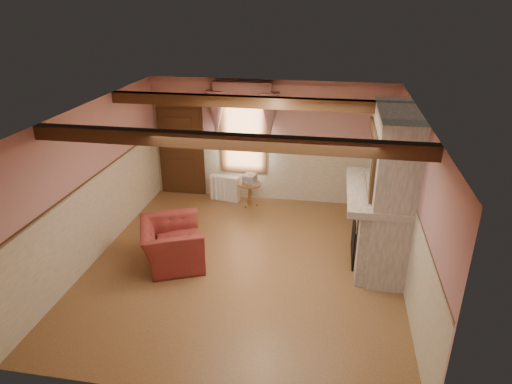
% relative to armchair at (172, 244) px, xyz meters
% --- Properties ---
extents(floor, '(5.50, 6.00, 0.01)m').
position_rel_armchair_xyz_m(floor, '(1.30, 0.14, -0.39)').
color(floor, brown).
rests_on(floor, ground).
extents(ceiling, '(5.50, 6.00, 0.01)m').
position_rel_armchair_xyz_m(ceiling, '(1.30, 0.14, 2.41)').
color(ceiling, silver).
rests_on(ceiling, wall_back).
extents(wall_back, '(5.50, 0.02, 2.80)m').
position_rel_armchair_xyz_m(wall_back, '(1.30, 3.14, 1.01)').
color(wall_back, '#AF7A79').
rests_on(wall_back, floor).
extents(wall_front, '(5.50, 0.02, 2.80)m').
position_rel_armchair_xyz_m(wall_front, '(1.30, -2.86, 1.01)').
color(wall_front, '#AF7A79').
rests_on(wall_front, floor).
extents(wall_left, '(0.02, 6.00, 2.80)m').
position_rel_armchair_xyz_m(wall_left, '(-1.45, 0.14, 1.01)').
color(wall_left, '#AF7A79').
rests_on(wall_left, floor).
extents(wall_right, '(0.02, 6.00, 2.80)m').
position_rel_armchair_xyz_m(wall_right, '(4.05, 0.14, 1.01)').
color(wall_right, '#AF7A79').
rests_on(wall_right, floor).
extents(wainscot, '(5.50, 6.00, 1.50)m').
position_rel_armchair_xyz_m(wainscot, '(1.30, 0.14, 0.36)').
color(wainscot, beige).
rests_on(wainscot, floor).
extents(chair_rail, '(5.50, 6.00, 0.08)m').
position_rel_armchair_xyz_m(chair_rail, '(1.30, 0.14, 1.11)').
color(chair_rail, black).
rests_on(chair_rail, wainscot).
extents(firebox, '(0.20, 0.95, 0.90)m').
position_rel_armchair_xyz_m(firebox, '(3.30, 0.74, 0.06)').
color(firebox, black).
rests_on(firebox, floor).
extents(armchair, '(1.44, 1.52, 0.78)m').
position_rel_armchair_xyz_m(armchair, '(0.00, 0.00, 0.00)').
color(armchair, maroon).
rests_on(armchair, floor).
extents(side_table, '(0.68, 0.68, 0.55)m').
position_rel_armchair_xyz_m(side_table, '(0.93, 2.65, -0.12)').
color(side_table, brown).
rests_on(side_table, floor).
extents(book_stack, '(0.31, 0.36, 0.20)m').
position_rel_armchair_xyz_m(book_stack, '(0.92, 2.68, 0.26)').
color(book_stack, '#B7AD8C').
rests_on(book_stack, side_table).
extents(radiator, '(0.72, 0.29, 0.60)m').
position_rel_armchair_xyz_m(radiator, '(0.28, 2.84, -0.09)').
color(radiator, silver).
rests_on(radiator, floor).
extents(bowl, '(0.33, 0.33, 0.08)m').
position_rel_armchair_xyz_m(bowl, '(3.54, 0.53, 1.07)').
color(bowl, brown).
rests_on(bowl, mantel).
extents(mantel_clock, '(0.14, 0.24, 0.20)m').
position_rel_armchair_xyz_m(mantel_clock, '(3.54, 1.55, 1.13)').
color(mantel_clock, black).
rests_on(mantel_clock, mantel).
extents(oil_lamp, '(0.11, 0.11, 0.28)m').
position_rel_armchair_xyz_m(oil_lamp, '(3.54, 1.39, 1.17)').
color(oil_lamp, '#B88634').
rests_on(oil_lamp, mantel).
extents(candle_red, '(0.06, 0.06, 0.16)m').
position_rel_armchair_xyz_m(candle_red, '(3.54, 0.05, 1.11)').
color(candle_red, '#B13115').
rests_on(candle_red, mantel).
extents(jar_yellow, '(0.06, 0.06, 0.12)m').
position_rel_armchair_xyz_m(jar_yellow, '(3.54, 0.23, 1.09)').
color(jar_yellow, yellow).
rests_on(jar_yellow, mantel).
extents(fireplace, '(0.85, 2.00, 2.80)m').
position_rel_armchair_xyz_m(fireplace, '(3.72, 0.74, 1.01)').
color(fireplace, gray).
rests_on(fireplace, floor).
extents(mantel, '(1.05, 2.05, 0.12)m').
position_rel_armchair_xyz_m(mantel, '(3.54, 0.74, 0.97)').
color(mantel, gray).
rests_on(mantel, fireplace).
extents(overmantel_mirror, '(0.06, 1.44, 1.04)m').
position_rel_armchair_xyz_m(overmantel_mirror, '(3.36, 0.74, 1.58)').
color(overmantel_mirror, silver).
rests_on(overmantel_mirror, fireplace).
extents(door, '(1.10, 0.10, 2.10)m').
position_rel_armchair_xyz_m(door, '(-0.80, 3.08, 0.66)').
color(door, black).
rests_on(door, floor).
extents(window, '(1.06, 0.08, 2.02)m').
position_rel_armchair_xyz_m(window, '(0.70, 3.11, 1.26)').
color(window, white).
rests_on(window, wall_back).
extents(window_drapes, '(1.30, 0.14, 1.40)m').
position_rel_armchair_xyz_m(window_drapes, '(0.70, 3.02, 1.86)').
color(window_drapes, gray).
rests_on(window_drapes, wall_back).
extents(ceiling_beam_front, '(5.50, 0.18, 0.20)m').
position_rel_armchair_xyz_m(ceiling_beam_front, '(1.30, -1.06, 2.31)').
color(ceiling_beam_front, black).
rests_on(ceiling_beam_front, ceiling).
extents(ceiling_beam_back, '(5.50, 0.18, 0.20)m').
position_rel_armchair_xyz_m(ceiling_beam_back, '(1.30, 1.34, 2.31)').
color(ceiling_beam_back, black).
rests_on(ceiling_beam_back, ceiling).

